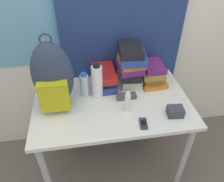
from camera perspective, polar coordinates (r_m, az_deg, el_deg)
name	(u,v)px	position (r m, az deg, el deg)	size (l,w,h in m)	color
wall_back	(103,18)	(1.79, -2.49, 18.55)	(6.00, 0.06, 2.50)	silver
curtain_blue	(123,19)	(1.76, 2.85, 18.19)	(0.99, 0.04, 2.50)	navy
desk	(112,111)	(1.71, 0.00, -5.34)	(1.16, 0.72, 0.77)	silver
backpack	(53,77)	(1.53, -15.19, 3.48)	(0.28, 0.23, 0.55)	#2D3851
book_stack_left	(104,78)	(1.76, -2.05, 3.49)	(0.19, 0.29, 0.15)	navy
book_stack_center	(131,65)	(1.73, 4.92, 6.83)	(0.22, 0.28, 0.34)	silver
book_stack_right	(152,73)	(1.84, 10.31, 4.58)	(0.21, 0.29, 0.16)	orange
water_bottle	(85,85)	(1.66, -7.19, 1.58)	(0.07, 0.07, 0.20)	silver
sports_bottle	(97,81)	(1.62, -3.90, 2.52)	(0.08, 0.08, 0.28)	white
sunscreen_bottle	(128,102)	(1.53, 4.09, -2.89)	(0.04, 0.04, 0.16)	white
cell_phone	(143,124)	(1.48, 8.20, -8.42)	(0.06, 0.10, 0.02)	#2D2D33
sunglasses_case	(126,96)	(1.67, 3.74, -1.38)	(0.15, 0.06, 0.04)	#47474C
camera_pouch	(175,111)	(1.58, 16.20, -5.15)	(0.11, 0.10, 0.06)	#383D47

